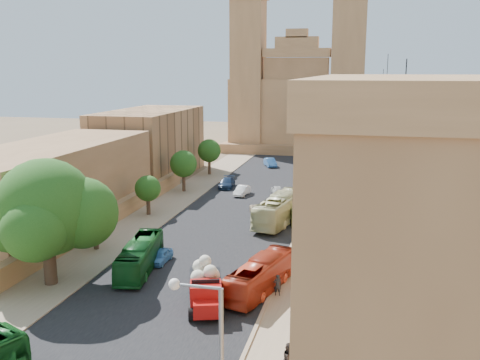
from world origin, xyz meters
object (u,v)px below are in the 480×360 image
at_px(ficus_tree, 47,211).
at_px(car_dkblue, 227,183).
at_px(street_tree_c, 183,164).
at_px(pedestrian_c, 311,227).
at_px(streetlamp, 209,357).
at_px(bus_cream_east, 281,209).
at_px(pedestrian_a, 277,285).
at_px(bus_green_north, 140,256).
at_px(olive_pickup, 297,214).
at_px(church, 300,102).
at_px(car_blue_b, 270,162).
at_px(car_cream, 258,209).
at_px(car_white_a, 242,191).
at_px(street_tree_d, 209,151).
at_px(bus_red_east, 261,276).
at_px(pedestrian_b, 290,360).
at_px(car_white_b, 277,190).
at_px(street_tree_b, 148,189).
at_px(car_blue_a, 160,256).
at_px(street_tree_a, 95,215).
at_px(red_truck, 205,286).

distance_m(ficus_tree, car_dkblue, 36.05).
height_order(street_tree_c, pedestrian_c, street_tree_c).
bearing_deg(car_dkblue, streetlamp, -81.45).
height_order(bus_cream_east, pedestrian_a, bus_cream_east).
bearing_deg(bus_green_north, pedestrian_a, -21.20).
relative_size(street_tree_c, olive_pickup, 1.16).
relative_size(church, car_blue_b, 8.75).
bearing_deg(streetlamp, pedestrian_c, 88.90).
distance_m(streetlamp, car_cream, 39.86).
height_order(car_white_a, pedestrian_a, pedestrian_a).
bearing_deg(street_tree_d, car_dkblue, -59.72).
relative_size(olive_pickup, pedestrian_a, 2.98).
distance_m(street_tree_d, bus_red_east, 44.90).
bearing_deg(ficus_tree, church, 82.81).
bearing_deg(pedestrian_b, car_white_b, 27.03).
xyz_separation_m(bus_red_east, pedestrian_b, (3.59, -10.58, -0.24)).
height_order(street_tree_c, bus_cream_east, street_tree_c).
xyz_separation_m(street_tree_b, pedestrian_b, (19.79, -28.38, -1.98)).
relative_size(street_tree_b, car_blue_a, 1.38).
xyz_separation_m(bus_red_east, pedestrian_a, (1.30, -0.45, -0.42)).
bearing_deg(ficus_tree, olive_pickup, 52.75).
bearing_deg(church, street_tree_a, -98.54).
distance_m(car_cream, car_white_b, 10.06).
xyz_separation_m(streetlamp, car_blue_b, (-9.78, 68.79, -4.52)).
xyz_separation_m(street_tree_a, car_blue_b, (7.95, 44.79, -2.51)).
bearing_deg(car_blue_a, street_tree_b, 117.82).
bearing_deg(bus_cream_east, car_blue_a, 70.62).
relative_size(streetlamp, pedestrian_c, 5.54).
xyz_separation_m(olive_pickup, car_dkblue, (-11.50, 14.51, -0.22)).
xyz_separation_m(bus_red_east, car_white_b, (-3.87, 31.00, -0.66)).
distance_m(street_tree_d, pedestrian_b, 56.06).
height_order(street_tree_a, bus_red_east, street_tree_a).
bearing_deg(olive_pickup, streetlamp, -88.10).
bearing_deg(street_tree_a, car_white_b, 63.93).
height_order(red_truck, car_white_a, red_truck).
relative_size(street_tree_d, car_blue_b, 1.31).
bearing_deg(red_truck, bus_red_east, 45.80).
xyz_separation_m(streetlamp, bus_cream_east, (-2.90, 36.08, -3.70)).
height_order(street_tree_c, car_white_b, street_tree_c).
xyz_separation_m(street_tree_a, pedestrian_c, (18.35, 8.86, -2.45)).
xyz_separation_m(bus_red_east, car_blue_a, (-9.30, 3.90, -0.67)).
bearing_deg(bus_red_east, pedestrian_a, 175.40).
bearing_deg(ficus_tree, bus_cream_east, 54.65).
height_order(bus_red_east, car_blue_a, bus_red_east).
bearing_deg(ficus_tree, bus_green_north, 36.55).
height_order(street_tree_a, car_white_a, street_tree_a).
distance_m(car_cream, pedestrian_c, 9.06).
height_order(bus_green_north, car_dkblue, bus_green_north).
distance_m(streetlamp, bus_green_north, 23.54).
bearing_deg(church, bus_green_north, -93.24).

